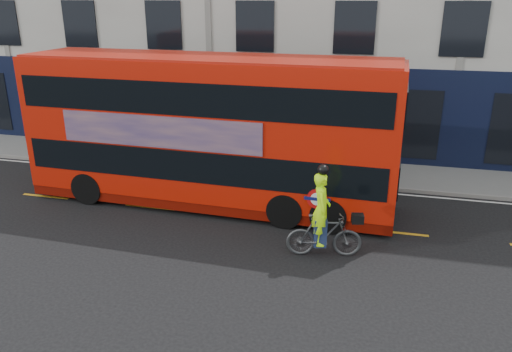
% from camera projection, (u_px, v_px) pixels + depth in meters
% --- Properties ---
extents(ground, '(120.00, 120.00, 0.00)m').
position_uv_depth(ground, '(129.00, 226.00, 15.32)').
color(ground, black).
rests_on(ground, ground).
extents(pavement, '(60.00, 3.00, 0.12)m').
position_uv_depth(pavement, '(201.00, 161.00, 21.23)').
color(pavement, slate).
rests_on(pavement, ground).
extents(kerb, '(60.00, 0.12, 0.13)m').
position_uv_depth(kerb, '(188.00, 172.00, 19.86)').
color(kerb, slate).
rests_on(kerb, ground).
extents(road_edge_line, '(58.00, 0.10, 0.01)m').
position_uv_depth(road_edge_line, '(186.00, 176.00, 19.61)').
color(road_edge_line, silver).
rests_on(road_edge_line, ground).
extents(lane_dashes, '(58.00, 0.12, 0.01)m').
position_uv_depth(lane_dashes, '(150.00, 207.00, 16.68)').
color(lane_dashes, gold).
rests_on(lane_dashes, ground).
extents(bus, '(12.26, 3.20, 4.91)m').
position_uv_depth(bus, '(210.00, 131.00, 16.25)').
color(bus, red).
rests_on(bus, ground).
extents(cyclist, '(2.11, 0.95, 2.61)m').
position_uv_depth(cyclist, '(323.00, 226.00, 13.27)').
color(cyclist, '#414345').
rests_on(cyclist, ground).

